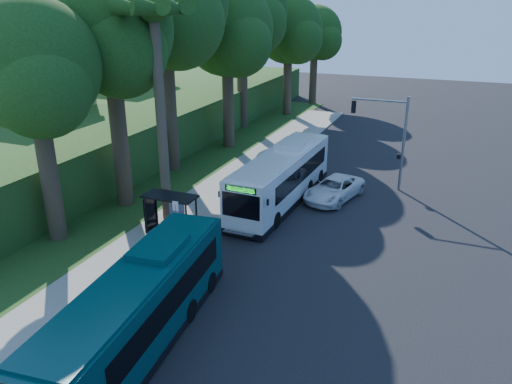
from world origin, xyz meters
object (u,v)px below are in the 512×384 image
at_px(pickup, 334,189).
at_px(teal_bus, 139,307).
at_px(white_bus, 282,176).
at_px(bus_shelter, 168,206).

bearing_deg(pickup, teal_bus, -86.42).
bearing_deg(teal_bus, white_bus, 83.93).
distance_m(white_bus, teal_bus, 17.00).
bearing_deg(pickup, white_bus, -137.06).
relative_size(bus_shelter, pickup, 0.57).
bearing_deg(white_bus, teal_bus, -88.26).
bearing_deg(pickup, bus_shelter, -116.82).
relative_size(teal_bus, pickup, 2.26).
xyz_separation_m(teal_bus, pickup, (3.44, 18.83, -1.03)).
bearing_deg(teal_bus, bus_shelter, 109.62).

